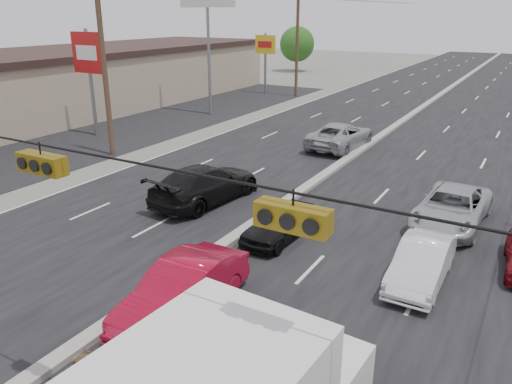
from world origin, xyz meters
TOP-DOWN VIEW (x-y plane):
  - ground at (0.00, 0.00)m, footprint 200.00×200.00m
  - road_surface at (0.00, 30.00)m, footprint 20.00×160.00m
  - center_median at (0.00, 30.00)m, footprint 0.50×160.00m
  - strip_mall at (-26.00, 25.00)m, footprint 12.00×42.00m
  - parking_lot at (-17.00, 25.00)m, footprint 10.00×42.00m
  - utility_pole_left_b at (-12.50, 15.00)m, footprint 1.60×0.30m
  - utility_pole_left_c at (-12.50, 40.00)m, footprint 1.60×0.30m
  - traffic_signals at (1.40, 0.00)m, footprint 25.00×0.30m
  - pole_sign_mid at (-17.00, 18.00)m, footprint 2.60×0.25m
  - pole_sign_billboard at (-14.50, 28.00)m, footprint 5.00×0.25m
  - pole_sign_far at (-16.00, 40.00)m, footprint 2.20×0.25m
  - tree_left_far at (-22.00, 60.00)m, footprint 4.80×4.80m
  - red_sedan at (1.40, 3.84)m, footprint 1.85×4.80m
  - queue_car_a at (1.40, 9.60)m, footprint 1.70×3.82m
  - queue_car_b at (6.70, 8.98)m, footprint 1.42×4.05m
  - queue_car_c at (6.70, 14.13)m, footprint 2.62×5.30m
  - oncoming_near at (-3.22, 11.43)m, footprint 2.93×5.92m
  - oncoming_far at (-1.40, 23.22)m, footprint 2.90×5.80m

SIDE VIEW (x-z plane):
  - ground at x=0.00m, z-range 0.00..0.00m
  - road_surface at x=0.00m, z-range -0.01..0.01m
  - parking_lot at x=-17.00m, z-range -0.01..0.01m
  - center_median at x=0.00m, z-range 0.00..0.20m
  - queue_car_a at x=1.40m, z-range 0.00..1.28m
  - queue_car_b at x=6.70m, z-range 0.00..1.34m
  - queue_car_c at x=6.70m, z-range 0.00..1.45m
  - red_sedan at x=1.40m, z-range 0.00..1.56m
  - oncoming_far at x=-1.40m, z-range 0.00..1.58m
  - oncoming_near at x=-3.22m, z-range 0.00..1.65m
  - strip_mall at x=-26.00m, z-range 0.00..4.60m
  - tree_left_far at x=-22.00m, z-range 0.66..6.78m
  - pole_sign_far at x=-16.00m, z-range 1.41..7.41m
  - utility_pole_left_b at x=-12.50m, z-range 0.11..10.11m
  - utility_pole_left_c at x=-12.50m, z-range 0.11..10.11m
  - pole_sign_mid at x=-17.00m, z-range 1.61..8.61m
  - traffic_signals at x=1.40m, z-range 5.22..5.77m
  - pole_sign_billboard at x=-14.50m, z-range 3.37..14.37m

